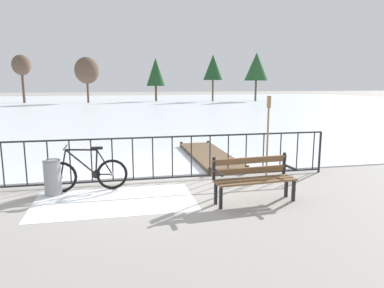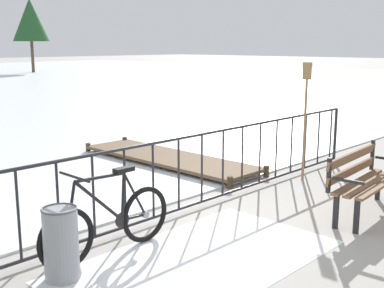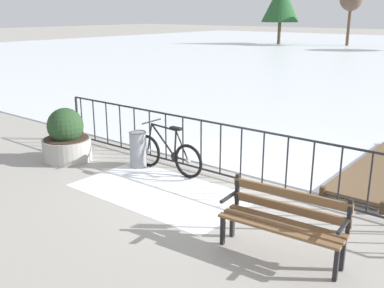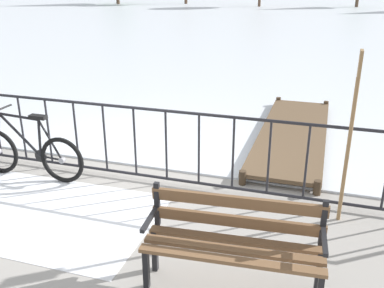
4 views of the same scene
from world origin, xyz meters
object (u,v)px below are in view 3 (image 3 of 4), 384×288
at_px(bicycle_near_railing, 167,154).
at_px(planter_with_shrub, 66,138).
at_px(park_bench, 284,217).
at_px(trash_bin, 138,149).

bearing_deg(bicycle_near_railing, planter_with_shrub, -160.09).
height_order(park_bench, planter_with_shrub, planter_with_shrub).
bearing_deg(planter_with_shrub, bicycle_near_railing, 19.91).
bearing_deg(park_bench, bicycle_near_railing, 156.97).
relative_size(bicycle_near_railing, park_bench, 1.05).
bearing_deg(bicycle_near_railing, trash_bin, -168.84).
xyz_separation_m(bicycle_near_railing, trash_bin, (-0.67, -0.13, 0.00)).
xyz_separation_m(bicycle_near_railing, park_bench, (3.21, -1.36, 0.14)).
distance_m(park_bench, trash_bin, 4.07).
bearing_deg(park_bench, trash_bin, 162.39).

